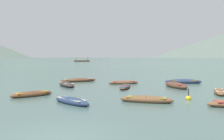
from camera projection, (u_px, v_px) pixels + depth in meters
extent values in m
plane|color=#425B56|center=(132.00, 57.00, 1501.47)|extent=(6000.00, 6000.00, 0.00)
cone|color=#56665B|center=(28.00, 31.00, 1618.49)|extent=(1289.27, 1289.27, 340.69)
cone|color=#56665B|center=(133.00, 43.00, 1636.15)|extent=(479.97, 479.97, 191.91)
ellipsoid|color=#2D2826|center=(67.00, 85.00, 23.57)|extent=(2.67, 3.57, 0.54)
cube|color=#B7B2A3|center=(67.00, 83.00, 23.56)|extent=(1.93, 2.57, 0.05)
cube|color=#2D2826|center=(67.00, 82.00, 23.55)|extent=(0.64, 0.42, 0.04)
ellipsoid|color=brown|center=(220.00, 92.00, 18.78)|extent=(1.50, 3.18, 0.45)
cube|color=#B7B2A3|center=(220.00, 90.00, 18.77)|extent=(1.08, 2.29, 0.05)
cube|color=brown|center=(220.00, 89.00, 18.77)|extent=(0.53, 0.21, 0.04)
ellipsoid|color=brown|center=(32.00, 94.00, 17.58)|extent=(2.82, 2.86, 0.45)
cube|color=orange|center=(32.00, 92.00, 17.57)|extent=(2.03, 2.06, 0.05)
cube|color=brown|center=(32.00, 92.00, 17.57)|extent=(0.53, 0.52, 0.04)
ellipsoid|color=#4C3323|center=(176.00, 86.00, 22.43)|extent=(2.18, 3.41, 0.63)
cube|color=#B22D28|center=(176.00, 84.00, 22.42)|extent=(1.57, 2.45, 0.05)
cube|color=#4C3323|center=(176.00, 83.00, 22.41)|extent=(0.69, 0.34, 0.04)
ellipsoid|color=navy|center=(183.00, 82.00, 26.24)|extent=(3.83, 1.06, 0.56)
cube|color=orange|center=(183.00, 80.00, 26.23)|extent=(2.76, 0.77, 0.05)
cube|color=navy|center=(183.00, 80.00, 26.23)|extent=(0.09, 0.69, 0.04)
ellipsoid|color=#4C3323|center=(125.00, 87.00, 22.09)|extent=(1.21, 3.32, 0.38)
cube|color=#28519E|center=(125.00, 86.00, 22.09)|extent=(0.87, 2.39, 0.05)
cube|color=#4C3323|center=(125.00, 85.00, 22.09)|extent=(0.56, 0.15, 0.04)
ellipsoid|color=brown|center=(146.00, 100.00, 15.27)|extent=(3.41, 1.54, 0.50)
cube|color=olive|center=(146.00, 97.00, 15.26)|extent=(2.45, 1.11, 0.05)
cube|color=brown|center=(146.00, 96.00, 15.26)|extent=(0.20, 0.62, 0.04)
ellipsoid|color=navy|center=(72.00, 101.00, 14.75)|extent=(2.91, 2.66, 0.48)
cube|color=#B7B2A3|center=(72.00, 99.00, 14.75)|extent=(2.09, 1.92, 0.05)
cube|color=navy|center=(72.00, 98.00, 14.74)|extent=(0.42, 0.47, 0.04)
ellipsoid|color=brown|center=(78.00, 80.00, 27.90)|extent=(4.16, 3.01, 0.51)
cube|color=#B7B2A3|center=(78.00, 79.00, 27.90)|extent=(3.00, 2.17, 0.05)
cube|color=brown|center=(78.00, 78.00, 27.89)|extent=(0.44, 0.69, 0.04)
ellipsoid|color=brown|center=(123.00, 83.00, 25.64)|extent=(3.26, 1.71, 0.42)
cube|color=#B22D28|center=(123.00, 81.00, 25.63)|extent=(2.35, 1.23, 0.05)
cube|color=brown|center=(123.00, 81.00, 25.63)|extent=(0.24, 0.60, 0.04)
cube|color=#4C3323|center=(82.00, 61.00, 146.21)|extent=(9.62, 5.80, 0.90)
cylinder|color=#4C4742|center=(88.00, 59.00, 148.11)|extent=(0.10, 0.10, 1.80)
cylinder|color=#4C4742|center=(88.00, 59.00, 145.50)|extent=(0.10, 0.10, 1.80)
cylinder|color=#4C4742|center=(76.00, 59.00, 146.80)|extent=(0.10, 0.10, 1.80)
cylinder|color=#4C4742|center=(76.00, 59.00, 144.19)|extent=(0.10, 0.10, 1.80)
cube|color=#9E998E|center=(82.00, 58.00, 146.10)|extent=(8.08, 4.87, 0.12)
sphere|color=yellow|center=(188.00, 99.00, 16.17)|extent=(0.36, 0.36, 0.36)
cylinder|color=black|center=(188.00, 94.00, 16.15)|extent=(0.06, 0.06, 0.64)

